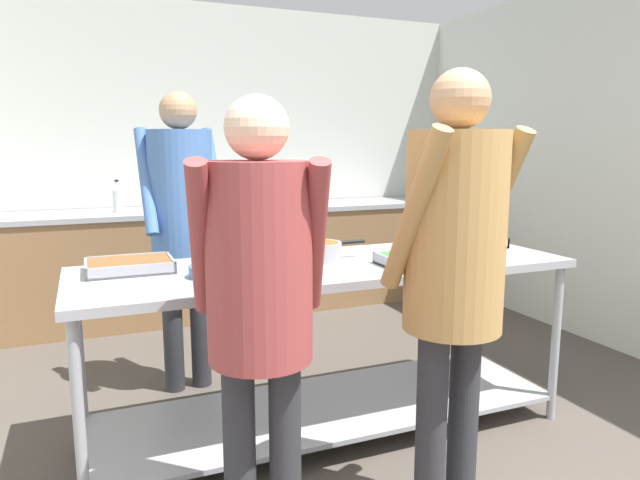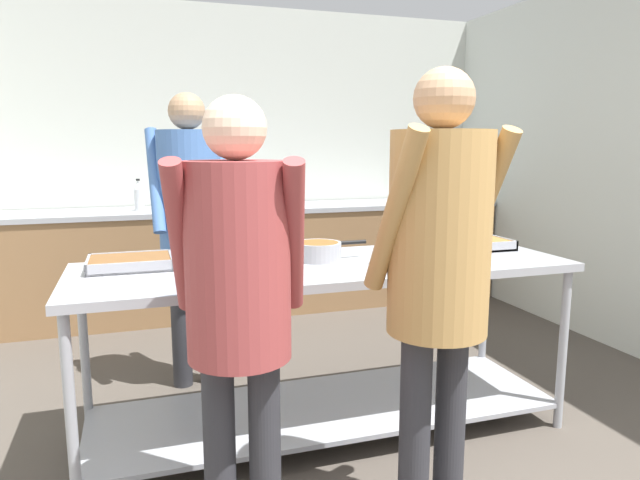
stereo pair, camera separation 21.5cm
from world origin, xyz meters
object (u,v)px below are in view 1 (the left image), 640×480
object	(u,v)px
serving_tray_greens	(422,260)
guest_serving_left	(454,255)
sauce_pan	(319,250)
guest_serving_right	(260,284)
broccoli_bowl	(210,270)
water_bottle	(117,197)
serving_tray_vegetables	(130,266)
cook_behind_counter	(182,210)
plate_stack	(253,258)
serving_tray_roast	(457,242)

from	to	relation	value
serving_tray_greens	guest_serving_left	world-z (taller)	guest_serving_left
sauce_pan	guest_serving_right	xyz separation A→B (m)	(-0.55, -0.81, 0.07)
broccoli_bowl	water_bottle	world-z (taller)	water_bottle
sauce_pan	water_bottle	xyz separation A→B (m)	(-0.83, 2.16, 0.11)
broccoli_bowl	guest_serving_left	size ratio (longest dim) A/B	0.11
serving_tray_vegetables	guest_serving_left	xyz separation A→B (m)	(1.05, -1.01, 0.16)
sauce_pan	serving_tray_greens	xyz separation A→B (m)	(0.41, -0.30, -0.02)
broccoli_bowl	cook_behind_counter	size ratio (longest dim) A/B	0.11
serving_tray_vegetables	serving_tray_greens	xyz separation A→B (m)	(1.31, -0.40, -0.00)
serving_tray_vegetables	plate_stack	size ratio (longest dim) A/B	1.68
broccoli_bowl	serving_tray_roast	size ratio (longest dim) A/B	0.38
sauce_pan	broccoli_bowl	bearing A→B (deg)	-165.00
serving_tray_greens	water_bottle	size ratio (longest dim) A/B	1.48
water_bottle	serving_tray_vegetables	bearing A→B (deg)	-91.85
serving_tray_greens	cook_behind_counter	distance (m)	1.41
guest_serving_left	cook_behind_counter	distance (m)	1.78
broccoli_bowl	serving_tray_greens	bearing A→B (deg)	-8.56
cook_behind_counter	water_bottle	size ratio (longest dim) A/B	6.77
serving_tray_roast	guest_serving_right	distance (m)	1.67
broccoli_bowl	guest_serving_right	size ratio (longest dim) A/B	0.11
guest_serving_right	water_bottle	distance (m)	2.98
serving_tray_greens	guest_serving_right	size ratio (longest dim) A/B	0.24
plate_stack	cook_behind_counter	size ratio (longest dim) A/B	0.13
serving_tray_greens	broccoli_bowl	bearing A→B (deg)	171.44
guest_serving_right	plate_stack	bearing A→B (deg)	75.67
guest_serving_left	serving_tray_greens	bearing A→B (deg)	67.15
water_bottle	sauce_pan	bearing A→B (deg)	-68.97
serving_tray_vegetables	guest_serving_left	size ratio (longest dim) A/B	0.22
broccoli_bowl	plate_stack	distance (m)	0.29
serving_tray_roast	broccoli_bowl	bearing A→B (deg)	-171.58
plate_stack	cook_behind_counter	distance (m)	0.76
plate_stack	serving_tray_greens	bearing A→B (deg)	-22.42
guest_serving_left	guest_serving_right	xyz separation A→B (m)	(-0.70, 0.11, -0.07)
guest_serving_right	serving_tray_roast	bearing A→B (deg)	31.50
broccoli_bowl	guest_serving_left	bearing A→B (deg)	-46.28
serving_tray_vegetables	sauce_pan	world-z (taller)	sauce_pan
guest_serving_right	serving_tray_vegetables	bearing A→B (deg)	111.26
guest_serving_right	cook_behind_counter	size ratio (longest dim) A/B	0.92
serving_tray_vegetables	water_bottle	bearing A→B (deg)	88.15
guest_serving_left	water_bottle	distance (m)	3.23
cook_behind_counter	water_bottle	bearing A→B (deg)	100.71
serving_tray_vegetables	guest_serving_right	distance (m)	0.97
serving_tray_vegetables	sauce_pan	bearing A→B (deg)	-5.97
broccoli_bowl	sauce_pan	xyz separation A→B (m)	(0.58, 0.16, 0.02)
serving_tray_roast	guest_serving_left	distance (m)	1.23
cook_behind_counter	broccoli_bowl	bearing A→B (deg)	-91.62
serving_tray_vegetables	cook_behind_counter	distance (m)	0.73
serving_tray_vegetables	water_bottle	world-z (taller)	water_bottle
serving_tray_vegetables	serving_tray_greens	size ratio (longest dim) A/B	1.01
serving_tray_greens	serving_tray_roast	world-z (taller)	same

